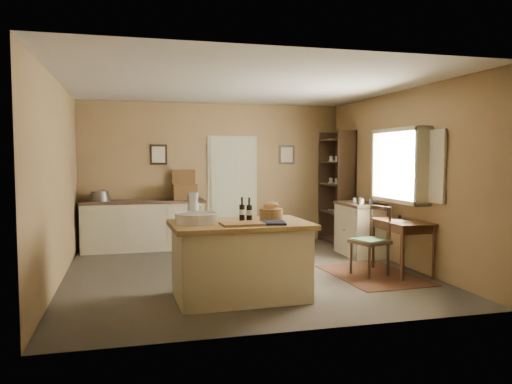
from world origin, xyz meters
TOP-DOWN VIEW (x-y plane):
  - ground at (0.00, 0.00)m, footprint 5.00×5.00m
  - wall_back at (0.00, 2.50)m, footprint 5.00×0.10m
  - wall_front at (0.00, -2.50)m, footprint 5.00×0.10m
  - wall_left at (-2.50, 0.00)m, footprint 0.10×5.00m
  - wall_right at (2.50, 0.00)m, footprint 0.10×5.00m
  - ceiling at (0.00, 0.00)m, footprint 5.00×5.00m
  - door at (0.35, 2.47)m, footprint 0.97×0.06m
  - framed_prints at (0.20, 2.48)m, footprint 2.82×0.02m
  - window at (2.42, -0.20)m, footprint 0.25×1.99m
  - work_island at (-0.33, -1.25)m, footprint 1.65×1.11m
  - sideboard at (-1.34, 2.20)m, footprint 2.18×0.62m
  - rug at (1.75, -0.61)m, footprint 1.17×1.65m
  - writing_desk at (2.20, -0.61)m, footprint 0.56×0.91m
  - desk_chair at (1.70, -0.58)m, footprint 0.57×0.57m
  - right_cabinet at (2.20, 0.77)m, footprint 0.55×0.98m
  - shelving_unit at (2.36, 2.00)m, footprint 0.37×0.98m

SIDE VIEW (x-z plane):
  - ground at x=0.00m, z-range 0.00..0.00m
  - rug at x=1.75m, z-range 0.00..0.01m
  - right_cabinet at x=2.20m, z-range -0.04..0.95m
  - desk_chair at x=1.70m, z-range 0.00..0.96m
  - sideboard at x=-1.34m, z-range -0.11..1.07m
  - work_island at x=-0.33m, z-range -0.12..1.08m
  - writing_desk at x=2.20m, z-range 0.26..1.08m
  - door at x=0.35m, z-range 0.00..2.11m
  - shelving_unit at x=2.36m, z-range 0.00..2.16m
  - wall_back at x=0.00m, z-range 0.00..2.70m
  - wall_front at x=0.00m, z-range 0.00..2.70m
  - wall_left at x=-2.50m, z-range 0.00..2.70m
  - wall_right at x=2.50m, z-range 0.00..2.70m
  - window at x=2.42m, z-range 0.99..2.11m
  - framed_prints at x=0.20m, z-range 1.53..1.91m
  - ceiling at x=0.00m, z-range 2.70..2.70m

